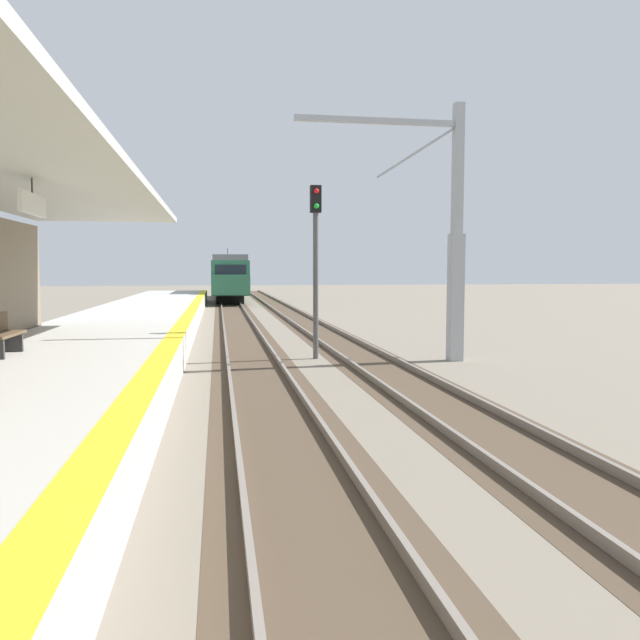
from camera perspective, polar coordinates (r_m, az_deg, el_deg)
The scene contains 7 objects.
station_platform at distance 15.82m, azimuth -21.82°, elevation -3.86°, with size 5.00×80.00×0.91m.
track_pair_nearest_platform at distance 19.49m, azimuth -6.44°, elevation -3.20°, with size 2.34×120.00×0.16m.
track_pair_middle at distance 19.95m, azimuth 3.38°, elevation -3.00°, with size 2.34×120.00×0.16m.
approaching_train at distance 55.79m, azimuth -8.41°, elevation 4.05°, with size 2.93×19.60×4.76m.
rail_signal_post at distance 18.67m, azimuth -0.40°, elevation 6.17°, with size 0.32×0.34×5.20m.
catenary_pylon_far_side at distance 18.64m, azimuth 11.59°, elevation 7.33°, with size 5.00×0.40×7.50m.
platform_bench at distance 14.57m, azimuth -27.33°, elevation -1.08°, with size 0.45×1.60×0.88m.
Camera 1 is at (0.92, 0.72, 2.70)m, focal length 34.77 mm.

